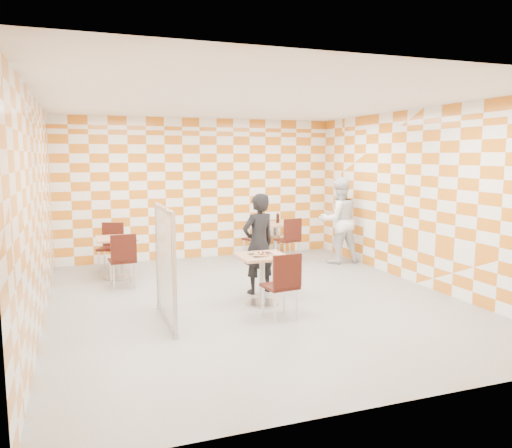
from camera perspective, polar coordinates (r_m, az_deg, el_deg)
The scene contains 15 objects.
room_shell at distance 8.01m, azimuth -1.50°, elevation 2.76°, with size 7.00×7.00×7.00m.
main_table at distance 7.43m, azimuth 0.71°, elevation -5.38°, with size 0.70×0.70×0.75m.
second_table at distance 10.88m, azimuth 2.23°, elevation -1.17°, with size 0.70×0.70×0.75m.
empty_table at distance 9.35m, azimuth -15.59°, elevation -2.93°, with size 0.70×0.70×0.75m.
chair_main_front at distance 6.71m, azimuth 3.13°, elevation -6.52°, with size 0.47×0.48×0.92m.
chair_second_front at distance 10.38m, azimuth 3.88°, elevation -1.42°, with size 0.49×0.49×0.92m.
chair_second_side at distance 10.67m, azimuth 0.29°, elevation -1.15°, with size 0.56×0.56×0.92m.
chair_empty_near at distance 8.62m, azimuth -14.97°, elevation -3.56°, with size 0.45×0.46×0.92m.
chair_empty_far at distance 9.99m, azimuth -16.18°, elevation -2.08°, with size 0.55×0.55×0.92m.
partition at distance 6.67m, azimuth -10.33°, elevation -4.55°, with size 0.08×1.38×1.55m.
man_dark at distance 8.00m, azimuth 0.28°, elevation -2.25°, with size 0.59×0.39×1.61m, color black.
man_white at distance 10.42m, azimuth 9.44°, elevation 0.41°, with size 0.86×0.67×1.77m, color white.
pizza_on_foil at distance 7.36m, azimuth 0.75°, elevation -3.44°, with size 0.40×0.40×0.04m.
sport_bottle at distance 10.80m, azimuth 1.17°, elevation 0.53°, with size 0.06×0.06×0.20m.
soda_bottle at distance 10.88m, azimuth 2.50°, elevation 0.66°, with size 0.07×0.07×0.23m.
Camera 1 is at (-2.48, -7.04, 2.20)m, focal length 35.00 mm.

